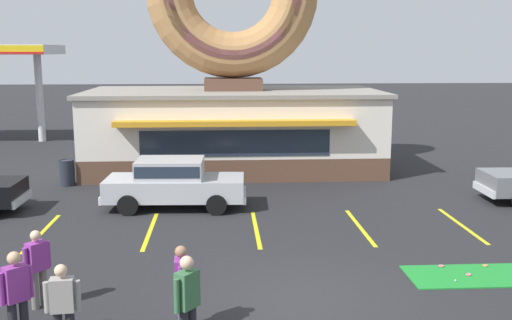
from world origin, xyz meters
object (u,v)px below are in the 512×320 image
golf_ball (455,280)px  pedestrian_beanie_man (63,306)px  pedestrian_clipboard_woman (188,301)px  car_silver (173,181)px  pedestrian_leather_jacket_man (38,265)px  pedestrian_crossing_woman (182,284)px  trash_bin (67,172)px  pedestrian_blue_sweater_man (17,294)px

golf_ball → pedestrian_beanie_man: size_ratio=0.03×
pedestrian_clipboard_woman → car_silver: bearing=95.7°
pedestrian_leather_jacket_man → pedestrian_crossing_woman: (2.88, -1.18, 0.02)m
golf_ball → trash_bin: (-10.88, 10.28, 0.45)m
golf_ball → car_silver: (-6.63, 6.75, 0.82)m
golf_ball → pedestrian_clipboard_woman: (-5.68, -2.83, 0.92)m
pedestrian_clipboard_woman → trash_bin: bearing=111.6°
pedestrian_clipboard_woman → trash_bin: 14.11m
golf_ball → trash_bin: size_ratio=0.04×
golf_ball → pedestrian_beanie_man: 8.23m
pedestrian_crossing_woman → trash_bin: size_ratio=1.65×
car_silver → pedestrian_leather_jacket_man: bearing=-105.6°
golf_ball → trash_bin: bearing=136.6°
car_silver → pedestrian_beanie_man: car_silver is taller
car_silver → trash_bin: 5.53m
pedestrian_clipboard_woman → pedestrian_crossing_woman: 0.92m
pedestrian_blue_sweater_man → pedestrian_leather_jacket_man: size_ratio=1.08×
golf_ball → pedestrian_leather_jacket_man: pedestrian_leather_jacket_man is taller
pedestrian_leather_jacket_man → pedestrian_crossing_woman: pedestrian_crossing_woman is taller
golf_ball → car_silver: size_ratio=0.01×
pedestrian_crossing_woman → car_silver: bearing=95.2°
pedestrian_blue_sweater_man → pedestrian_crossing_woman: (2.75, 0.43, -0.06)m
pedestrian_blue_sweater_man → pedestrian_clipboard_woman: size_ratio=0.98×
golf_ball → pedestrian_blue_sweater_man: size_ratio=0.02×
golf_ball → pedestrian_leather_jacket_man: size_ratio=0.03×
car_silver → pedestrian_beanie_man: (-1.11, -9.44, 0.00)m
pedestrian_blue_sweater_man → trash_bin: size_ratio=1.75×
pedestrian_blue_sweater_man → pedestrian_clipboard_woman: pedestrian_clipboard_woman is taller
car_silver → pedestrian_clipboard_woman: 9.63m
pedestrian_crossing_woman → trash_bin: pedestrian_crossing_woman is taller
pedestrian_blue_sweater_man → pedestrian_clipboard_woman: (2.90, -0.47, 0.02)m
car_silver → pedestrian_clipboard_woman: pedestrian_clipboard_woman is taller
pedestrian_blue_sweater_man → pedestrian_leather_jacket_man: 1.63m
pedestrian_leather_jacket_man → car_silver: bearing=74.4°
pedestrian_crossing_woman → golf_ball: bearing=18.2°
pedestrian_blue_sweater_man → pedestrian_leather_jacket_man: bearing=94.7°
trash_bin → pedestrian_blue_sweater_man: bearing=-79.7°
golf_ball → pedestrian_leather_jacket_man: bearing=-175.2°
pedestrian_leather_jacket_man → trash_bin: 11.23m
car_silver → pedestrian_crossing_woman: (0.79, -8.68, 0.01)m
golf_ball → pedestrian_leather_jacket_man: (-8.72, -0.74, 0.82)m
car_silver → pedestrian_beanie_man: bearing=-96.7°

